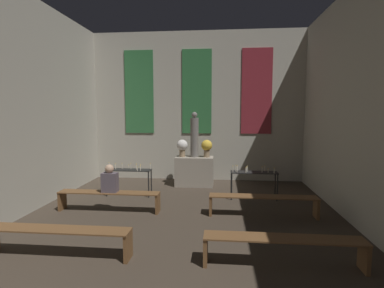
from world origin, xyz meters
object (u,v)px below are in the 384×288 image
object	(u,v)px
flower_vase_left	(182,146)
person_seated	(110,180)
altar	(194,171)
pew_second_right	(283,245)
pew_back_left	(109,197)
candle_rack_left	(129,173)
flower_vase_right	(207,147)
pew_second_left	(58,235)
candle_rack_right	(254,176)
pew_back_right	(263,201)
statue	(194,136)

from	to	relation	value
flower_vase_left	person_seated	distance (m)	3.11
person_seated	altar	bearing A→B (deg)	56.72
pew_second_right	pew_back_left	world-z (taller)	same
pew_back_left	person_seated	bearing A→B (deg)	0.00
flower_vase_left	candle_rack_left	size ratio (longest dim) A/B	0.44
flower_vase_left	person_seated	world-z (taller)	flower_vase_left
flower_vase_right	pew_second_left	xyz separation A→B (m)	(-2.22, -5.01, -0.92)
candle_rack_right	pew_second_right	world-z (taller)	candle_rack_right
altar	pew_back_left	distance (m)	3.28
altar	flower_vase_right	world-z (taller)	flower_vase_right
flower_vase_right	candle_rack_left	world-z (taller)	flower_vase_right
pew_second_right	person_seated	size ratio (longest dim) A/B	3.66
flower_vase_left	person_seated	bearing A→B (deg)	-117.06
flower_vase_right	pew_back_right	size ratio (longest dim) A/B	0.23
candle_rack_left	pew_second_right	bearing A→B (deg)	-45.80
person_seated	flower_vase_left	bearing A→B (deg)	62.94
pew_second_left	statue	bearing A→B (deg)	70.03
candle_rack_left	pew_second_left	xyz separation A→B (m)	(-0.06, -3.68, -0.29)
candle_rack_left	statue	bearing A→B (deg)	37.13
flower_vase_right	person_seated	bearing A→B (deg)	-128.73
pew_second_right	pew_back_right	bearing A→B (deg)	90.00
flower_vase_left	pew_second_right	distance (m)	5.56
candle_rack_left	altar	bearing A→B (deg)	37.13
candle_rack_left	candle_rack_right	world-z (taller)	candle_rack_left
candle_rack_left	flower_vase_left	bearing A→B (deg)	44.36
pew_back_left	candle_rack_right	bearing A→B (deg)	21.29
candle_rack_right	pew_back_left	bearing A→B (deg)	-158.71
flower_vase_right	person_seated	distance (m)	3.53
statue	pew_second_right	size ratio (longest dim) A/B	0.59
flower_vase_left	pew_back_left	bearing A→B (deg)	-117.57
flower_vase_right	person_seated	xyz separation A→B (m)	(-2.19, -2.73, -0.51)
flower_vase_left	pew_second_left	bearing A→B (deg)	-105.86
flower_vase_left	altar	bearing A→B (deg)	0.00
flower_vase_left	pew_back_right	bearing A→B (deg)	-50.88
flower_vase_right	pew_back_right	bearing A→B (deg)	-62.43
statue	flower_vase_right	size ratio (longest dim) A/B	2.59
pew_back_left	candle_rack_left	bearing A→B (deg)	87.44
pew_second_right	pew_back_right	world-z (taller)	same
statue	pew_back_left	xyz separation A→B (m)	(-1.82, -2.73, -1.26)
candle_rack_right	person_seated	distance (m)	3.81
statue	flower_vase_right	xyz separation A→B (m)	(0.40, 0.00, -0.34)
statue	candle_rack_right	xyz separation A→B (m)	(1.75, -1.33, -0.97)
pew_second_left	pew_back_right	distance (m)	4.30
pew_second_right	pew_back_right	distance (m)	2.29
flower_vase_right	person_seated	world-z (taller)	flower_vase_right
candle_rack_right	pew_second_left	distance (m)	5.14
statue	pew_second_left	distance (m)	5.48
pew_second_left	person_seated	size ratio (longest dim) A/B	3.66
pew_back_right	statue	bearing A→B (deg)	123.73
pew_second_right	pew_second_left	bearing A→B (deg)	180.00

